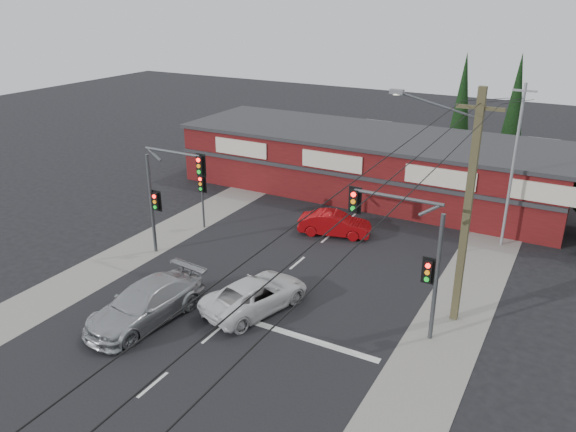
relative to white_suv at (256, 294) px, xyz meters
The scene contains 18 objects.
ground 0.97m from the white_suv, 137.28° to the left, with size 120.00×120.00×0.00m, color black.
road_strip 5.51m from the white_suv, 95.04° to the left, with size 14.00×70.00×0.01m, color black.
verge_left 10.52m from the white_suv, 148.78° to the left, with size 3.00×70.00×0.02m, color gray.
verge_right 9.72m from the white_suv, 34.17° to the left, with size 3.00×70.00×0.02m, color gray.
stop_line 3.28m from the white_suv, 19.29° to the right, with size 6.50×0.35×0.01m, color silver.
white_suv is the anchor object (origin of this frame).
silver_suv 4.78m from the white_suv, 139.18° to the right, with size 2.34×5.75×1.67m, color #A8AAAD.
red_sedan 9.24m from the white_suv, 91.92° to the left, with size 1.45×4.17×1.37m, color #99090C.
lane_dashes 1.42m from the white_suv, 112.80° to the left, with size 0.12×39.00×0.01m.
shop_building 17.55m from the white_suv, 94.84° to the left, with size 27.30×8.40×4.22m.
conifer_near 25.09m from the white_suv, 82.96° to the left, with size 1.80×1.80×9.25m.
conifer_far 27.65m from the white_suv, 76.15° to the left, with size 1.80×1.80×9.25m.
traffic_mast_left 8.00m from the white_suv, 160.49° to the left, with size 3.77×0.27×5.97m.
traffic_mast_right 7.30m from the white_suv, 12.77° to the left, with size 3.96×0.27×5.97m.
pedestal_signal 10.17m from the white_suv, 139.98° to the left, with size 0.55×0.27×3.38m.
utility_pole 9.79m from the white_suv, 23.52° to the left, with size 4.38×0.59×10.00m.
steel_pole 15.60m from the white_suv, 55.60° to the left, with size 1.20×0.16×9.00m.
power_lines 11.72m from the white_suv, 14.22° to the right, with size 2.01×29.00×1.22m.
Camera 1 is at (12.29, -18.98, 13.26)m, focal length 35.00 mm.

